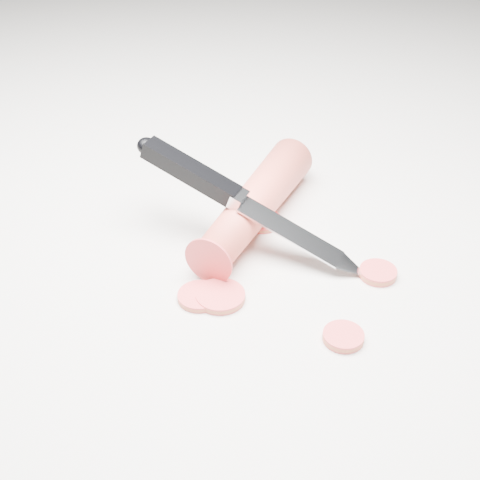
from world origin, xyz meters
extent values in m
plane|color=silver|center=(0.00, 0.00, 0.00)|extent=(2.40, 2.40, 0.00)
cylinder|color=#E94B3C|center=(0.01, 0.03, 0.02)|extent=(0.13, 0.18, 0.04)
cylinder|color=#E1383B|center=(-0.03, -0.08, 0.00)|extent=(0.04, 0.04, 0.01)
cylinder|color=#E1383B|center=(0.06, -0.14, 0.00)|extent=(0.03, 0.03, 0.01)
cylinder|color=#E1383B|center=(0.10, -0.07, 0.00)|extent=(0.03, 0.03, 0.01)
cylinder|color=#E1383B|center=(0.02, 0.02, 0.00)|extent=(0.04, 0.04, 0.01)
cylinder|color=#E1383B|center=(-0.05, -0.08, 0.00)|extent=(0.04, 0.04, 0.01)
camera|label=1|loc=(-0.06, -0.49, 0.36)|focal=50.00mm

